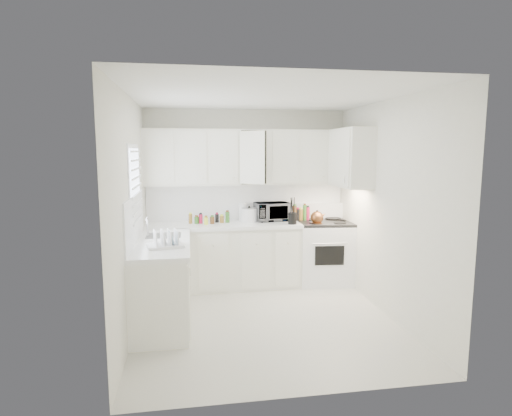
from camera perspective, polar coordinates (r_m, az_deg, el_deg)
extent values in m
plane|color=beige|center=(5.18, 1.28, -14.92)|extent=(3.20, 3.20, 0.00)
plane|color=white|center=(4.81, 1.37, 14.97)|extent=(3.20, 3.20, 0.00)
plane|color=silver|center=(6.39, -1.28, 1.54)|extent=(3.00, 0.00, 3.00)
plane|color=silver|center=(3.29, 6.41, -4.57)|extent=(3.00, 0.00, 3.00)
plane|color=silver|center=(4.79, -16.62, -0.93)|extent=(0.00, 3.20, 3.20)
plane|color=silver|center=(5.30, 17.47, -0.14)|extent=(0.00, 3.20, 3.20)
cube|color=white|center=(6.10, -4.51, -2.35)|extent=(2.24, 0.64, 0.05)
cube|color=white|center=(5.02, -12.64, -4.75)|extent=(0.64, 1.62, 0.05)
cube|color=white|center=(6.39, -1.27, 0.86)|extent=(2.98, 0.02, 0.55)
cube|color=white|center=(4.99, -16.18, -1.43)|extent=(0.02, 1.60, 0.55)
imported|color=gray|center=(6.31, 2.18, -0.21)|extent=(0.53, 0.34, 0.34)
cylinder|color=white|center=(6.31, -1.83, -0.52)|extent=(0.12, 0.12, 0.27)
cylinder|color=olive|center=(6.19, -8.86, -1.42)|extent=(0.06, 0.06, 0.13)
cylinder|color=#357125|center=(6.10, -8.15, -1.54)|extent=(0.06, 0.06, 0.13)
cylinder|color=#C51A44|center=(6.20, -7.47, -1.39)|extent=(0.06, 0.06, 0.13)
cylinder|color=#E3F138|center=(6.11, -6.75, -1.51)|extent=(0.06, 0.06, 0.13)
cylinder|color=brown|center=(6.20, -6.09, -1.36)|extent=(0.06, 0.06, 0.13)
cylinder|color=black|center=(6.12, -5.34, -1.48)|extent=(0.06, 0.06, 0.13)
cylinder|color=olive|center=(6.21, -4.71, -1.33)|extent=(0.06, 0.06, 0.13)
cylinder|color=#357125|center=(6.13, -3.94, -1.45)|extent=(0.06, 0.06, 0.13)
cylinder|color=#C51A44|center=(6.39, 4.05, -0.78)|extent=(0.06, 0.06, 0.19)
cylinder|color=#E3F138|center=(6.35, 4.66, -0.85)|extent=(0.06, 0.06, 0.19)
cylinder|color=brown|center=(6.42, 5.01, -0.76)|extent=(0.06, 0.06, 0.19)
cylinder|color=black|center=(6.38, 5.62, -0.83)|extent=(0.06, 0.06, 0.19)
cylinder|color=olive|center=(6.45, 5.95, -0.73)|extent=(0.06, 0.06, 0.19)
cylinder|color=#357125|center=(6.41, 6.57, -0.80)|extent=(0.06, 0.06, 0.19)
cylinder|color=#C51A44|center=(6.48, 6.89, -0.71)|extent=(0.06, 0.06, 0.19)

